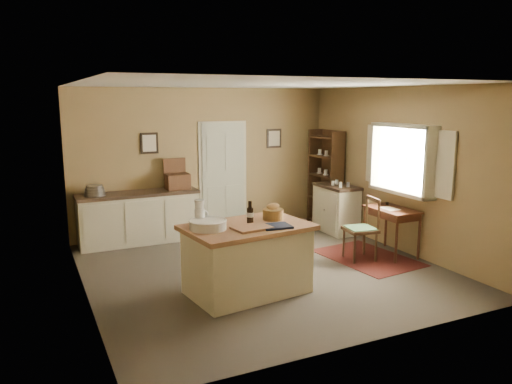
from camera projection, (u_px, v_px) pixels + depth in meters
ground at (263, 269)px, 7.43m from camera, size 5.00×5.00×0.00m
wall_back at (205, 161)px, 9.40m from camera, size 5.00×0.10×2.70m
wall_front at (373, 217)px, 4.96m from camera, size 5.00×0.10×2.70m
wall_left at (81, 194)px, 6.14m from camera, size 0.10×5.00×2.70m
wall_right at (399, 170)px, 8.23m from camera, size 0.10×5.00×2.70m
ceiling at (263, 84)px, 6.93m from camera, size 5.00×5.00×0.00m
door at (223, 175)px, 9.58m from camera, size 0.97×0.06×2.11m
framed_prints at (215, 141)px, 9.40m from camera, size 2.82×0.02×0.38m
window at (404, 159)px, 7.98m from camera, size 0.25×1.99×1.12m
work_island at (247, 257)px, 6.46m from camera, size 1.70×1.22×1.20m
sideboard at (139, 216)px, 8.74m from camera, size 2.09×0.59×1.18m
rug at (367, 258)px, 7.96m from camera, size 1.26×1.71×0.01m
writing_desk at (392, 214)px, 8.03m from camera, size 0.53×0.87×0.82m
desk_chair at (360, 230)px, 7.80m from camera, size 0.52×0.52×0.97m
right_cabinet at (336, 208)px, 9.45m from camera, size 0.53×0.94×0.99m
shelving_unit at (327, 178)px, 9.92m from camera, size 0.32×0.85×1.89m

